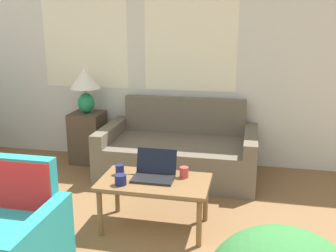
# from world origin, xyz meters

# --- Properties ---
(wall_back) EXTENTS (6.28, 0.06, 2.60)m
(wall_back) POSITION_xyz_m (-0.00, 3.69, 1.31)
(wall_back) COLOR silver
(wall_back) RESTS_ON ground_plane
(couch) EXTENTS (1.73, 0.94, 0.83)m
(couch) POSITION_xyz_m (0.54, 3.20, 0.25)
(couch) COLOR #665B4C
(couch) RESTS_ON ground_plane
(side_table) EXTENTS (0.38, 0.38, 0.63)m
(side_table) POSITION_xyz_m (-0.65, 3.39, 0.31)
(side_table) COLOR #4C3D2D
(side_table) RESTS_ON ground_plane
(table_lamp) EXTENTS (0.37, 0.37, 0.55)m
(table_lamp) POSITION_xyz_m (-0.65, 3.39, 0.99)
(table_lamp) COLOR #1E8451
(table_lamp) RESTS_ON side_table
(coffee_table) EXTENTS (0.92, 0.52, 0.44)m
(coffee_table) POSITION_xyz_m (0.56, 1.96, 0.38)
(coffee_table) COLOR brown
(coffee_table) RESTS_ON ground_plane
(laptop) EXTENTS (0.35, 0.27, 0.23)m
(laptop) POSITION_xyz_m (0.55, 2.01, 0.49)
(laptop) COLOR black
(laptop) RESTS_ON coffee_table
(cup_navy) EXTENTS (0.08, 0.08, 0.09)m
(cup_navy) POSITION_xyz_m (0.79, 2.07, 0.48)
(cup_navy) COLOR #B23D38
(cup_navy) RESTS_ON coffee_table
(cup_yellow) EXTENTS (0.07, 0.07, 0.09)m
(cup_yellow) POSITION_xyz_m (0.24, 2.02, 0.48)
(cup_yellow) COLOR #191E4C
(cup_yellow) RESTS_ON coffee_table
(cup_white) EXTENTS (0.09, 0.09, 0.08)m
(cup_white) POSITION_xyz_m (0.32, 1.82, 0.48)
(cup_white) COLOR #191E4C
(cup_white) RESTS_ON coffee_table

